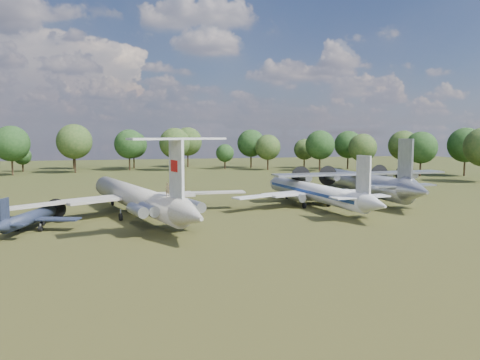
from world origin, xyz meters
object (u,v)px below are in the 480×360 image
object	(u,v)px
tu104_jet	(314,195)
an12_transport	(363,187)
person_on_il62	(168,189)
il62_airliner	(135,201)
small_prop_west	(29,221)

from	to	relation	value
tu104_jet	an12_transport	size ratio (longest dim) A/B	1.03
person_on_il62	il62_airliner	bearing A→B (deg)	-93.62
small_prop_west	an12_transport	bearing A→B (deg)	32.82
small_prop_west	person_on_il62	bearing A→B (deg)	-0.67
tu104_jet	an12_transport	distance (m)	12.92
il62_airliner	small_prop_west	distance (m)	14.72
tu104_jet	person_on_il62	xyz separation A→B (m)	(-25.19, -14.96, 3.46)
small_prop_west	person_on_il62	distance (m)	18.05
il62_airliner	an12_transport	world-z (taller)	an12_transport
il62_airliner	small_prop_west	xyz separation A→B (m)	(-13.01, -6.79, -1.06)
tu104_jet	person_on_il62	bearing A→B (deg)	-156.96
tu104_jet	small_prop_west	distance (m)	42.97
an12_transport	person_on_il62	bearing A→B (deg)	-153.41
an12_transport	person_on_il62	distance (m)	42.25
il62_airliner	person_on_il62	size ratio (longest dim) A/B	28.20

